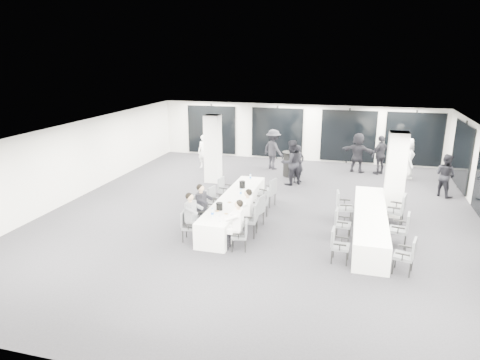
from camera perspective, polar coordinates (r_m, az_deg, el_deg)
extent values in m
cube|color=#232227|center=(14.46, 2.89, -4.52)|extent=(14.00, 16.00, 0.02)
cube|color=white|center=(13.71, 3.06, 6.57)|extent=(14.00, 16.00, 0.02)
cube|color=silver|center=(16.91, -20.91, 2.50)|extent=(0.02, 16.00, 2.80)
cube|color=silver|center=(21.73, 7.59, 6.30)|extent=(14.00, 0.02, 2.80)
cube|color=silver|center=(7.01, -11.99, -16.20)|extent=(14.00, 0.02, 2.80)
cube|color=black|center=(21.67, 7.56, 6.14)|extent=(13.60, 0.06, 2.50)
cube|color=silver|center=(17.75, -3.63, 4.17)|extent=(0.60, 0.60, 2.80)
cube|color=silver|center=(14.74, 20.00, 0.67)|extent=(0.60, 0.60, 2.80)
cube|color=white|center=(13.82, -0.76, -3.79)|extent=(0.90, 5.00, 0.75)
cube|color=white|center=(13.18, 16.91, -5.55)|extent=(0.90, 5.00, 0.75)
cylinder|color=black|center=(18.86, 6.81, 2.12)|extent=(0.68, 0.68, 1.07)
cylinder|color=black|center=(18.74, 6.86, 3.70)|extent=(0.78, 0.78, 0.02)
cube|color=#494C50|center=(12.35, -6.62, -6.24)|extent=(0.47, 0.48, 0.07)
cube|color=#494C50|center=(12.31, -7.56, -5.10)|extent=(0.10, 0.43, 0.42)
cylinder|color=black|center=(12.65, -7.17, -6.80)|extent=(0.03, 0.03, 0.38)
cylinder|color=black|center=(12.33, -7.65, -7.46)|extent=(0.03, 0.03, 0.38)
cylinder|color=black|center=(12.55, -5.55, -6.93)|extent=(0.03, 0.03, 0.38)
cylinder|color=black|center=(12.23, -5.99, -7.60)|extent=(0.03, 0.03, 0.38)
cube|color=black|center=(12.50, -6.36, -5.18)|extent=(0.31, 0.07, 0.04)
cube|color=black|center=(12.09, -6.94, -5.96)|extent=(0.31, 0.07, 0.04)
cube|color=#494C50|center=(13.07, -5.23, -4.59)|extent=(0.57, 0.59, 0.09)
cube|color=#494C50|center=(13.01, -6.28, -3.36)|extent=(0.15, 0.49, 0.49)
cylinder|color=black|center=(13.39, -5.94, -5.27)|extent=(0.04, 0.04, 0.44)
cylinder|color=black|center=(13.01, -6.29, -5.96)|extent=(0.04, 0.04, 0.44)
cylinder|color=black|center=(13.32, -4.14, -5.34)|extent=(0.04, 0.04, 0.44)
cylinder|color=black|center=(12.93, -4.43, -6.03)|extent=(0.04, 0.04, 0.44)
cube|color=black|center=(13.25, -5.05, -3.45)|extent=(0.36, 0.11, 0.04)
cube|color=black|center=(12.76, -5.46, -4.25)|extent=(0.36, 0.11, 0.04)
cube|color=#494C50|center=(13.87, -3.93, -3.52)|extent=(0.44, 0.46, 0.08)
cube|color=#494C50|center=(13.86, -4.77, -2.44)|extent=(0.06, 0.44, 0.44)
cylinder|color=black|center=(14.18, -4.37, -4.08)|extent=(0.03, 0.03, 0.39)
cylinder|color=black|center=(13.85, -4.92, -4.60)|extent=(0.03, 0.03, 0.39)
cylinder|color=black|center=(14.06, -2.92, -4.24)|extent=(0.03, 0.03, 0.39)
cylinder|color=black|center=(13.73, -3.44, -4.77)|extent=(0.03, 0.03, 0.39)
cube|color=black|center=(14.03, -3.61, -2.59)|extent=(0.32, 0.04, 0.04)
cube|color=black|center=(13.61, -4.29, -3.21)|extent=(0.32, 0.04, 0.04)
cube|color=#494C50|center=(14.46, -3.08, -2.74)|extent=(0.50, 0.52, 0.07)
cube|color=#494C50|center=(14.48, -3.77, -1.70)|extent=(0.14, 0.42, 0.42)
cylinder|color=black|center=(14.77, -3.31, -3.25)|extent=(0.03, 0.03, 0.37)
cylinder|color=black|center=(14.48, -4.05, -3.67)|extent=(0.03, 0.03, 0.37)
cylinder|color=black|center=(14.60, -2.09, -3.47)|extent=(0.03, 0.03, 0.37)
cylinder|color=black|center=(14.30, -2.81, -3.91)|extent=(0.03, 0.03, 0.37)
cube|color=black|center=(14.60, -2.63, -1.91)|extent=(0.31, 0.10, 0.04)
cube|color=black|center=(14.23, -3.55, -2.42)|extent=(0.31, 0.10, 0.04)
cube|color=#494C50|center=(15.41, -1.84, -1.45)|extent=(0.50, 0.52, 0.08)
cube|color=#494C50|center=(15.43, -2.54, -0.45)|extent=(0.13, 0.44, 0.43)
cylinder|color=black|center=(15.73, -2.14, -1.97)|extent=(0.03, 0.03, 0.39)
cylinder|color=black|center=(15.41, -2.78, -2.37)|extent=(0.03, 0.03, 0.39)
cylinder|color=black|center=(15.57, -0.90, -2.16)|extent=(0.03, 0.03, 0.39)
cylinder|color=black|center=(15.24, -1.52, -2.57)|extent=(0.03, 0.03, 0.39)
cube|color=black|center=(15.57, -1.46, -0.65)|extent=(0.32, 0.09, 0.04)
cube|color=black|center=(15.16, -2.25, -1.12)|extent=(0.32, 0.09, 0.04)
cube|color=#494C50|center=(11.71, -0.14, -7.46)|extent=(0.50, 0.51, 0.07)
cube|color=#494C50|center=(11.61, 0.85, -6.38)|extent=(0.14, 0.42, 0.41)
cylinder|color=black|center=(11.63, 0.71, -8.83)|extent=(0.03, 0.03, 0.37)
cylinder|color=black|center=(11.96, 0.78, -8.09)|extent=(0.03, 0.03, 0.37)
cylinder|color=black|center=(11.65, -1.08, -8.79)|extent=(0.03, 0.03, 0.37)
cylinder|color=black|center=(11.98, -0.96, -8.06)|extent=(0.03, 0.03, 0.37)
cube|color=black|center=(11.44, -0.20, -7.21)|extent=(0.31, 0.10, 0.04)
cube|color=black|center=(11.86, -0.08, -6.34)|extent=(0.31, 0.10, 0.04)
cube|color=#494C50|center=(12.56, 1.08, -5.34)|extent=(0.54, 0.56, 0.09)
cube|color=#494C50|center=(12.41, 2.18, -4.16)|extent=(0.10, 0.51, 0.50)
cylinder|color=black|center=(12.43, 1.88, -6.93)|extent=(0.04, 0.04, 0.45)
cylinder|color=black|center=(12.82, 2.22, -6.17)|extent=(0.04, 0.04, 0.45)
cylinder|color=black|center=(12.50, -0.11, -6.77)|extent=(0.04, 0.04, 0.45)
cylinder|color=black|center=(12.90, 0.29, -6.02)|extent=(0.04, 0.04, 0.45)
cube|color=black|center=(12.24, 0.84, -5.00)|extent=(0.37, 0.07, 0.04)
cube|color=black|center=(12.74, 1.31, -4.12)|extent=(0.37, 0.07, 0.04)
cube|color=#494C50|center=(13.29, 1.93, -4.19)|extent=(0.59, 0.61, 0.08)
cube|color=#494C50|center=(13.09, 2.84, -3.20)|extent=(0.18, 0.48, 0.48)
cylinder|color=black|center=(13.11, 2.30, -5.69)|extent=(0.04, 0.04, 0.43)
cylinder|color=black|center=(13.46, 3.13, -5.10)|extent=(0.04, 0.04, 0.43)
cylinder|color=black|center=(13.30, 0.69, -5.35)|extent=(0.04, 0.04, 0.43)
cylinder|color=black|center=(13.64, 1.55, -4.79)|extent=(0.04, 0.04, 0.43)
cube|color=black|center=(13.01, 1.39, -3.81)|extent=(0.36, 0.13, 0.04)
cube|color=black|center=(13.44, 2.46, -3.14)|extent=(0.36, 0.13, 0.04)
cube|color=#494C50|center=(14.21, 2.86, -3.04)|extent=(0.51, 0.52, 0.08)
cube|color=#494C50|center=(14.12, 3.71, -2.09)|extent=(0.14, 0.43, 0.43)
cylinder|color=black|center=(14.11, 3.58, -4.19)|extent=(0.03, 0.03, 0.38)
cylinder|color=black|center=(14.46, 3.62, -3.67)|extent=(0.03, 0.03, 0.38)
cylinder|color=black|center=(14.12, 2.06, -4.15)|extent=(0.03, 0.03, 0.38)
cylinder|color=black|center=(14.47, 2.13, -3.63)|extent=(0.03, 0.03, 0.38)
cube|color=black|center=(13.93, 2.84, -2.74)|extent=(0.32, 0.10, 0.04)
cube|color=black|center=(14.38, 2.90, -2.13)|extent=(0.32, 0.10, 0.04)
cube|color=#494C50|center=(15.06, 3.65, -1.72)|extent=(0.59, 0.61, 0.08)
cube|color=#494C50|center=(14.88, 4.45, -0.83)|extent=(0.18, 0.48, 0.48)
cylinder|color=black|center=(14.88, 3.99, -3.00)|extent=(0.04, 0.04, 0.43)
cylinder|color=black|center=(15.24, 4.68, -2.55)|extent=(0.04, 0.04, 0.43)
cylinder|color=black|center=(15.06, 2.56, -2.74)|extent=(0.04, 0.04, 0.43)
cylinder|color=black|center=(15.41, 3.28, -2.30)|extent=(0.04, 0.04, 0.43)
cube|color=black|center=(14.79, 3.20, -1.34)|extent=(0.35, 0.13, 0.04)
cube|color=black|center=(15.23, 4.10, -0.82)|extent=(0.35, 0.13, 0.04)
cube|color=#494C50|center=(11.34, 13.26, -8.65)|extent=(0.46, 0.48, 0.08)
cube|color=#494C50|center=(11.25, 12.29, -7.37)|extent=(0.08, 0.44, 0.43)
cylinder|color=black|center=(11.62, 12.35, -9.21)|extent=(0.03, 0.03, 0.39)
cylinder|color=black|center=(11.28, 12.11, -10.01)|extent=(0.03, 0.03, 0.39)
cylinder|color=black|center=(11.59, 14.22, -9.41)|extent=(0.03, 0.03, 0.39)
cylinder|color=black|center=(11.25, 14.04, -10.21)|extent=(0.03, 0.03, 0.39)
cube|color=black|center=(11.49, 13.44, -7.45)|extent=(0.32, 0.06, 0.04)
cube|color=black|center=(11.06, 13.18, -8.40)|extent=(0.32, 0.06, 0.04)
cube|color=#494C50|center=(12.76, 13.58, -5.83)|extent=(0.46, 0.48, 0.07)
cube|color=#494C50|center=(12.69, 12.74, -4.69)|extent=(0.09, 0.43, 0.43)
cylinder|color=black|center=(13.03, 12.80, -6.37)|extent=(0.03, 0.03, 0.38)
cylinder|color=black|center=(12.69, 12.58, -6.99)|extent=(0.03, 0.03, 0.38)
cylinder|color=black|center=(13.00, 14.42, -6.55)|extent=(0.03, 0.03, 0.38)
cylinder|color=black|center=(12.66, 14.25, -7.17)|extent=(0.03, 0.03, 0.38)
cube|color=black|center=(12.92, 13.74, -4.81)|extent=(0.32, 0.06, 0.04)
cube|color=black|center=(12.49, 13.50, -5.54)|extent=(0.32, 0.06, 0.04)
cube|color=#494C50|center=(13.94, 13.81, -3.64)|extent=(0.55, 0.57, 0.09)
cube|color=#494C50|center=(13.82, 12.92, -2.48)|extent=(0.13, 0.50, 0.49)
cylinder|color=black|center=(14.21, 12.80, -4.31)|extent=(0.04, 0.04, 0.44)
cylinder|color=black|center=(13.81, 12.93, -4.93)|extent=(0.04, 0.04, 0.44)
cylinder|color=black|center=(14.25, 14.52, -4.37)|extent=(0.04, 0.04, 0.44)
cylinder|color=black|center=(13.86, 14.70, -4.99)|extent=(0.04, 0.04, 0.44)
cube|color=black|center=(14.13, 13.76, -2.58)|extent=(0.37, 0.09, 0.04)
cube|color=black|center=(13.63, 13.96, -3.30)|extent=(0.37, 0.09, 0.04)
cube|color=#494C50|center=(11.25, 20.97, -9.49)|extent=(0.54, 0.56, 0.08)
cube|color=#494C50|center=(11.12, 22.20, -8.43)|extent=(0.16, 0.45, 0.45)
cylinder|color=black|center=(11.16, 21.70, -11.14)|extent=(0.03, 0.03, 0.40)
cylinder|color=black|center=(11.51, 21.95, -10.31)|extent=(0.03, 0.03, 0.40)
cylinder|color=black|center=(11.19, 19.70, -10.83)|extent=(0.03, 0.03, 0.40)
cylinder|color=black|center=(11.54, 20.02, -10.02)|extent=(0.03, 0.03, 0.40)
cube|color=black|center=(10.96, 20.87, -9.22)|extent=(0.33, 0.11, 0.04)
cube|color=black|center=(11.40, 21.23, -8.25)|extent=(0.33, 0.11, 0.04)
cube|color=#494C50|center=(12.72, 20.36, -6.28)|extent=(0.54, 0.56, 0.08)
cube|color=#494C50|center=(12.62, 21.51, -5.24)|extent=(0.13, 0.47, 0.47)
cylinder|color=black|center=(12.62, 21.11, -7.77)|extent=(0.04, 0.04, 0.42)
cylinder|color=black|center=(13.00, 21.23, -7.08)|extent=(0.04, 0.04, 0.42)
cylinder|color=black|center=(12.64, 19.25, -7.55)|extent=(0.04, 0.04, 0.42)
cylinder|color=black|center=(13.01, 19.42, -6.87)|extent=(0.04, 0.04, 0.42)
cube|color=black|center=(12.42, 20.35, -5.96)|extent=(0.35, 0.09, 0.04)
cube|color=black|center=(12.90, 20.53, -5.15)|extent=(0.35, 0.09, 0.04)
cube|color=#494C50|center=(14.10, 19.93, -3.89)|extent=(0.61, 0.62, 0.09)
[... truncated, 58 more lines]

